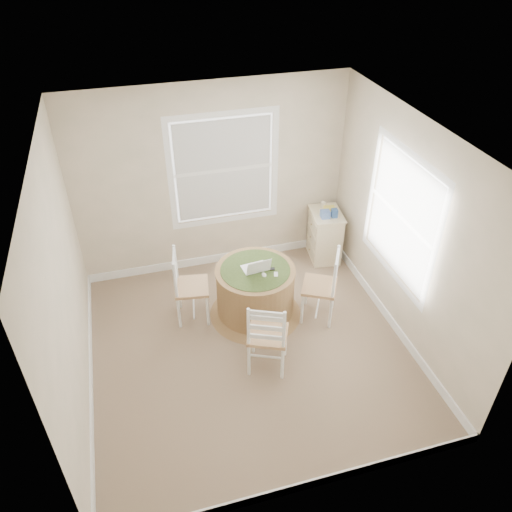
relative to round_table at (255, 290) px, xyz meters
name	(u,v)px	position (x,y,z in m)	size (l,w,h in m)	color
room	(260,248)	(-0.07, -0.41, 0.92)	(3.64, 3.64, 2.64)	#92785D
round_table	(255,290)	(0.00, 0.00, 0.00)	(1.15, 1.15, 0.70)	olive
chair_left	(192,287)	(-0.76, 0.16, 0.10)	(0.42, 0.40, 0.95)	white
chair_near	(268,334)	(-0.10, -0.87, 0.10)	(0.42, 0.40, 0.95)	white
chair_right	(319,286)	(0.74, -0.25, 0.10)	(0.42, 0.40, 0.95)	white
laptop	(256,268)	(0.01, 0.00, 0.34)	(0.33, 0.30, 0.21)	white
mouse	(264,275)	(0.07, -0.13, 0.32)	(0.05, 0.09, 0.03)	white
phone	(276,275)	(0.21, -0.16, 0.31)	(0.04, 0.09, 0.02)	#B7BABF
keys	(272,269)	(0.20, -0.05, 0.32)	(0.06, 0.05, 0.03)	black
corner_chest	(325,235)	(1.29, 0.91, -0.01)	(0.48, 0.61, 0.74)	beige
tissue_box	(325,214)	(1.23, 0.82, 0.41)	(0.12, 0.12, 0.10)	#4F6FB5
box_yellow	(329,209)	(1.35, 0.97, 0.39)	(0.15, 0.10, 0.06)	#ECD853
box_blue	(334,213)	(1.35, 0.80, 0.42)	(0.08, 0.08, 0.12)	#305691
cup_cream	(323,205)	(1.29, 1.06, 0.41)	(0.07, 0.07, 0.09)	beige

